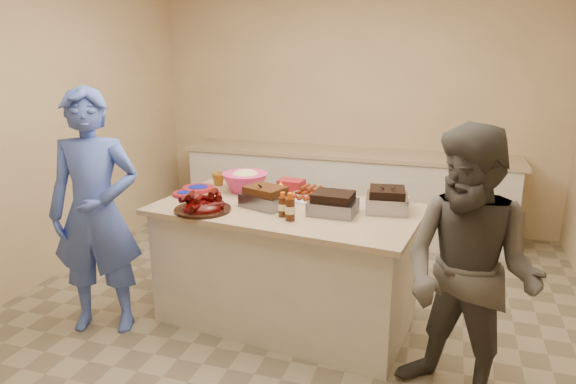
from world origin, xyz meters
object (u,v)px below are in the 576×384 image
(bbq_bottle_b, at_px, (290,220))
(plastic_cup, at_px, (219,185))
(coleslaw_bowl, at_px, (245,191))
(mustard_bottle, at_px, (281,196))
(rib_platter, at_px, (203,211))
(guest_blue, at_px, (108,325))
(roasting_pan, at_px, (386,211))
(bbq_bottle_a, at_px, (283,216))
(island, at_px, (286,318))

(bbq_bottle_b, bearing_deg, plastic_cup, 141.05)
(coleslaw_bowl, height_order, mustard_bottle, coleslaw_bowl)
(plastic_cup, bearing_deg, rib_platter, -74.13)
(plastic_cup, relative_size, guest_blue, 0.06)
(mustard_bottle, relative_size, plastic_cup, 1.04)
(roasting_pan, distance_m, bbq_bottle_a, 0.73)
(roasting_pan, height_order, bbq_bottle_b, bbq_bottle_b)
(rib_platter, xyz_separation_m, bbq_bottle_b, (0.64, -0.01, 0.00))
(rib_platter, height_order, plastic_cup, rib_platter)
(guest_blue, bearing_deg, mustard_bottle, 16.32)
(mustard_bottle, bearing_deg, plastic_cup, 166.51)
(mustard_bottle, bearing_deg, rib_platter, -127.66)
(bbq_bottle_b, xyz_separation_m, plastic_cup, (-0.83, 0.67, 0.00))
(coleslaw_bowl, distance_m, bbq_bottle_b, 0.80)
(island, bearing_deg, plastic_cup, 157.30)
(rib_platter, distance_m, mustard_bottle, 0.66)
(roasting_pan, xyz_separation_m, bbq_bottle_b, (-0.58, -0.40, 0.00))
(bbq_bottle_a, bearing_deg, island, 101.97)
(rib_platter, bearing_deg, plastic_cup, 105.87)
(guest_blue, bearing_deg, rib_platter, 0.70)
(roasting_pan, height_order, plastic_cup, same)
(bbq_bottle_b, relative_size, plastic_cup, 1.70)
(coleslaw_bowl, relative_size, guest_blue, 0.21)
(bbq_bottle_a, xyz_separation_m, plastic_cup, (-0.76, 0.61, 0.00))
(coleslaw_bowl, height_order, guest_blue, coleslaw_bowl)
(rib_platter, xyz_separation_m, mustard_bottle, (0.40, 0.52, 0.00))
(island, xyz_separation_m, bbq_bottle_a, (0.04, -0.20, 0.88))
(roasting_pan, relative_size, plastic_cup, 2.54)
(rib_platter, distance_m, plastic_cup, 0.69)
(bbq_bottle_b, height_order, mustard_bottle, bbq_bottle_b)
(rib_platter, distance_m, guest_blue, 1.16)
(rib_platter, height_order, coleslaw_bowl, coleslaw_bowl)
(coleslaw_bowl, distance_m, bbq_bottle_a, 0.71)
(coleslaw_bowl, bearing_deg, bbq_bottle_a, -46.86)
(island, height_order, guest_blue, island)
(rib_platter, height_order, guest_blue, rib_platter)
(plastic_cup, bearing_deg, bbq_bottle_b, -38.95)
(bbq_bottle_a, relative_size, bbq_bottle_b, 0.90)
(bbq_bottle_a, bearing_deg, plastic_cup, 141.26)
(rib_platter, relative_size, roasting_pan, 1.41)
(plastic_cup, height_order, guest_blue, plastic_cup)
(roasting_pan, bearing_deg, guest_blue, -169.43)
(island, relative_size, mustard_bottle, 16.17)
(coleslaw_bowl, relative_size, plastic_cup, 3.26)
(island, relative_size, rib_platter, 4.71)
(roasting_pan, relative_size, mustard_bottle, 2.44)
(bbq_bottle_b, bearing_deg, coleslaw_bowl, 133.82)
(rib_platter, bearing_deg, bbq_bottle_b, -1.04)
(roasting_pan, bearing_deg, plastic_cup, 161.52)
(bbq_bottle_b, distance_m, plastic_cup, 1.07)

